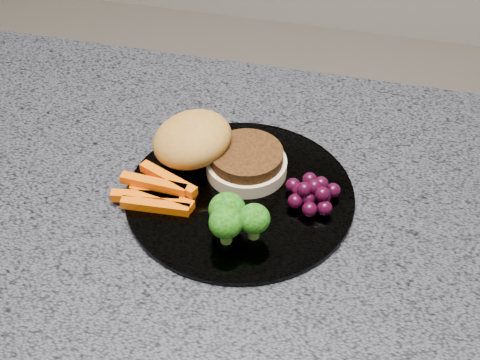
% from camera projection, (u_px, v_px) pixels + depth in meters
% --- Properties ---
extents(countertop, '(1.20, 0.60, 0.04)m').
position_uv_depth(countertop, '(174.00, 215.00, 0.77)').
color(countertop, '#44454E').
rests_on(countertop, island_cabinet).
extents(plate, '(0.26, 0.26, 0.01)m').
position_uv_depth(plate, '(240.00, 195.00, 0.76)').
color(plate, white).
rests_on(plate, countertop).
extents(burger, '(0.17, 0.11, 0.05)m').
position_uv_depth(burger, '(211.00, 150.00, 0.78)').
color(burger, beige).
rests_on(burger, plate).
extents(carrot_sticks, '(0.10, 0.06, 0.02)m').
position_uv_depth(carrot_sticks, '(158.00, 192.00, 0.75)').
color(carrot_sticks, '#E65903').
rests_on(carrot_sticks, plate).
extents(broccoli, '(0.07, 0.06, 0.05)m').
position_uv_depth(broccoli, '(234.00, 217.00, 0.69)').
color(broccoli, '#568B32').
rests_on(broccoli, plate).
extents(grape_bunch, '(0.06, 0.05, 0.03)m').
position_uv_depth(grape_bunch, '(312.00, 193.00, 0.74)').
color(grape_bunch, black).
rests_on(grape_bunch, plate).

